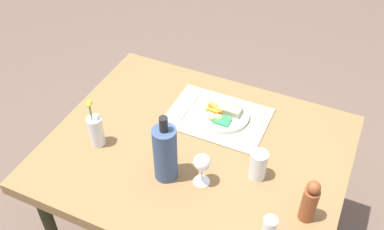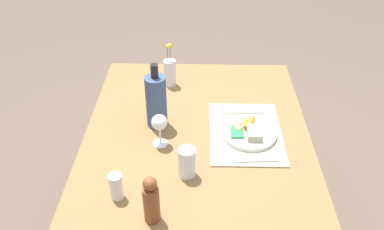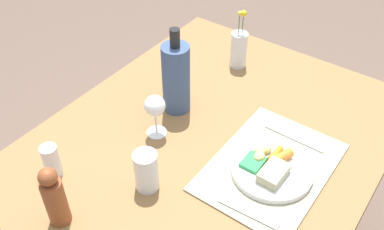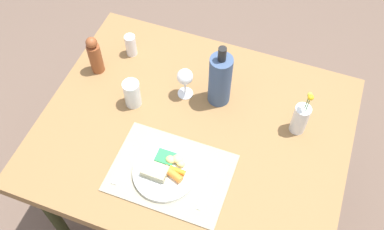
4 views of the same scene
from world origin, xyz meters
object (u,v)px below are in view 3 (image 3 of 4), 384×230
Objects in this scene: fork at (248,213)px; wine_glass at (155,107)px; dining_table at (212,150)px; water_tumbler at (146,173)px; cooler_bottle at (176,78)px; salt_shaker at (52,161)px; flower_vase at (239,49)px; dinner_plate at (271,168)px; knife at (294,138)px; pepper_mill at (54,197)px.

fork is 1.17× the size of wine_glass.
water_tumbler is (-0.27, 0.04, 0.12)m from dining_table.
cooler_bottle reaches higher than fork.
dining_table is at bearing -104.64° from cooler_bottle.
water_tumbler is at bearing -147.37° from wine_glass.
cooler_bottle is at bearing -13.35° from salt_shaker.
wine_glass reaches higher than fork.
flower_vase is 1.83× the size of water_tumbler.
salt_shaker is at bearing 107.18° from fork.
salt_shaker is (-0.12, 0.25, -0.00)m from water_tumbler.
dinner_plate is 1.19× the size of knife.
salt_shaker is at bearing 156.89° from wine_glass.
dining_table is at bearing 122.52° from knife.
dinner_plate is at bearing -177.04° from knife.
fork is at bearing -174.33° from knife.
flower_vase is at bearing -1.24° from wine_glass.
dining_table is 0.54m from pepper_mill.
cooler_bottle is (-0.34, 0.04, 0.05)m from flower_vase.
salt_shaker is (-0.44, 0.10, -0.07)m from cooler_bottle.
knife is 1.59× the size of water_tumbler.
pepper_mill reaches higher than dining_table.
cooler_bottle is 2.88× the size of salt_shaker.
pepper_mill is at bearing -125.53° from salt_shaker.
knife is at bearing -29.88° from pepper_mill.
water_tumbler is at bearing -170.79° from flower_vase.
cooler_bottle is (0.08, 0.40, 0.10)m from dinner_plate.
fork is 1.37× the size of water_tumbler.
water_tumbler is at bearing -26.71° from pepper_mill.
wine_glass is 0.64× the size of flower_vase.
salt_shaker reaches higher than dinner_plate.
dining_table is at bearing -16.48° from pepper_mill.
flower_vase reaches higher than pepper_mill.
dinner_plate is 0.78× the size of cooler_bottle.
dinner_plate is 0.55m from flower_vase.
water_tumbler is 0.36m from cooler_bottle.
cooler_bottle reaches higher than dinner_plate.
wine_glass is (0.10, 0.40, 0.10)m from fork.
knife is 0.73m from salt_shaker.
salt_shaker is (-0.53, 0.50, 0.04)m from knife.
flower_vase is at bearing 55.49° from knife.
dinner_plate is 0.39m from wine_glass.
dining_table is 4.02× the size of cooler_bottle.
cooler_bottle is at bearing 75.36° from dining_table.
dining_table is at bearing -59.11° from wine_glass.
fork is at bearing -146.35° from flower_vase.
pepper_mill is (-0.63, 0.36, 0.08)m from knife.
dining_table is at bearing 47.53° from fork.
dinner_plate is at bearing -80.69° from wine_glass.
flower_vase is at bearing -10.18° from salt_shaker.
flower_vase is at bearing 9.21° from water_tumbler.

